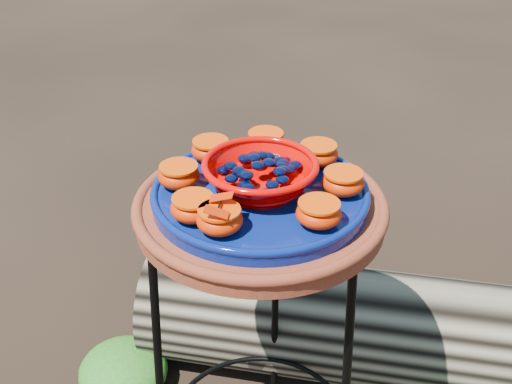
% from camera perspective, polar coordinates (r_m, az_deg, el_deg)
% --- Properties ---
extents(plant_stand, '(0.44, 0.44, 0.70)m').
position_cam_1_polar(plant_stand, '(1.36, 0.32, -14.74)').
color(plant_stand, black).
rests_on(plant_stand, ground).
extents(terracotta_saucer, '(0.43, 0.43, 0.04)m').
position_cam_1_polar(terracotta_saucer, '(1.12, 0.37, -1.61)').
color(terracotta_saucer, maroon).
rests_on(terracotta_saucer, plant_stand).
extents(cobalt_plate, '(0.37, 0.37, 0.02)m').
position_cam_1_polar(cobalt_plate, '(1.11, 0.38, -0.30)').
color(cobalt_plate, '#071345').
rests_on(cobalt_plate, terracotta_saucer).
extents(red_bowl, '(0.19, 0.19, 0.05)m').
position_cam_1_polar(red_bowl, '(1.09, 0.38, 1.42)').
color(red_bowl, '#D20200').
rests_on(red_bowl, cobalt_plate).
extents(glass_gems, '(0.14, 0.14, 0.02)m').
position_cam_1_polar(glass_gems, '(1.07, 0.39, 3.20)').
color(glass_gems, black).
rests_on(glass_gems, red_bowl).
extents(orange_half_0, '(0.07, 0.07, 0.04)m').
position_cam_1_polar(orange_half_0, '(0.98, -3.25, -2.51)').
color(orange_half_0, '#BA2E00').
rests_on(orange_half_0, cobalt_plate).
extents(orange_half_1, '(0.07, 0.07, 0.04)m').
position_cam_1_polar(orange_half_1, '(1.00, 5.59, -1.92)').
color(orange_half_1, '#BA2E00').
rests_on(orange_half_1, cobalt_plate).
extents(orange_half_2, '(0.07, 0.07, 0.04)m').
position_cam_1_polar(orange_half_2, '(1.09, 7.73, 0.84)').
color(orange_half_2, '#BA2E00').
rests_on(orange_half_2, cobalt_plate).
extents(orange_half_3, '(0.07, 0.07, 0.04)m').
position_cam_1_polar(orange_half_3, '(1.17, 5.57, 3.37)').
color(orange_half_3, '#BA2E00').
rests_on(orange_half_3, cobalt_plate).
extents(orange_half_4, '(0.07, 0.07, 0.04)m').
position_cam_1_polar(orange_half_4, '(1.21, 0.88, 4.46)').
color(orange_half_4, '#BA2E00').
rests_on(orange_half_4, cobalt_plate).
extents(orange_half_5, '(0.07, 0.07, 0.04)m').
position_cam_1_polar(orange_half_5, '(1.19, -4.04, 3.73)').
color(orange_half_5, '#BA2E00').
rests_on(orange_half_5, cobalt_plate).
extents(orange_half_6, '(0.07, 0.07, 0.04)m').
position_cam_1_polar(orange_half_6, '(1.11, -6.85, 1.43)').
color(orange_half_6, '#BA2E00').
rests_on(orange_half_6, cobalt_plate).
extents(orange_half_7, '(0.07, 0.07, 0.04)m').
position_cam_1_polar(orange_half_7, '(1.02, -5.60, -1.43)').
color(orange_half_7, '#BA2E00').
rests_on(orange_half_7, cobalt_plate).
extents(butterfly, '(0.08, 0.05, 0.01)m').
position_cam_1_polar(butterfly, '(0.97, -3.30, -1.19)').
color(butterfly, '#C01E00').
rests_on(butterfly, orange_half_0).
extents(driftwood_log, '(1.65, 0.46, 0.31)m').
position_cam_1_polar(driftwood_log, '(1.76, 17.78, -12.46)').
color(driftwood_log, black).
rests_on(driftwood_log, ground).
extents(foliage_left, '(0.23, 0.23, 0.12)m').
position_cam_1_polar(foliage_left, '(1.77, -11.72, -15.17)').
color(foliage_left, '#1F5014').
rests_on(foliage_left, ground).
extents(foliage_back, '(0.34, 0.34, 0.17)m').
position_cam_1_polar(foliage_back, '(1.95, 0.58, -8.26)').
color(foliage_back, '#1F5014').
rests_on(foliage_back, ground).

